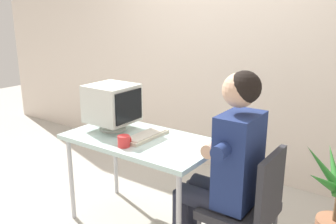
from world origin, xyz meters
name	(u,v)px	position (x,y,z in m)	size (l,w,h in m)	color
ground_plane	(142,223)	(0.00, 0.00, 0.00)	(12.00, 12.00, 0.00)	#B2ADA3
wall_back	(255,31)	(0.30, 1.40, 1.50)	(8.00, 0.10, 3.00)	beige
desk	(141,146)	(0.00, 0.00, 0.69)	(1.18, 0.64, 0.75)	#B7B7BC
crt_monitor	(112,104)	(-0.31, 0.03, 0.97)	(0.37, 0.35, 0.37)	silver
keyboard	(146,136)	(0.03, 0.03, 0.76)	(0.15, 0.41, 0.03)	beige
office_chair	(249,205)	(0.91, -0.01, 0.48)	(0.44, 0.44, 0.86)	#4C4C51
person_seated	(226,162)	(0.73, -0.01, 0.74)	(0.68, 0.54, 1.35)	navy
desk_mug	(124,141)	(0.02, -0.21, 0.79)	(0.09, 0.10, 0.08)	red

